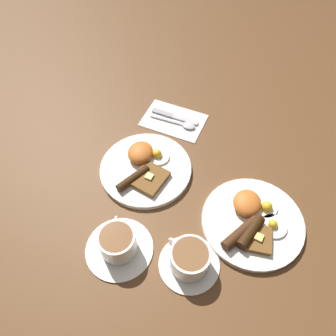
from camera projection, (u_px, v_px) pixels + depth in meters
ground_plane at (146, 170)px, 0.95m from camera, size 3.00×3.00×0.00m
breakfast_plate_near at (145, 167)px, 0.94m from camera, size 0.26×0.26×0.05m
breakfast_plate_far at (252, 221)px, 0.84m from camera, size 0.26×0.26×0.05m
teacup_near at (118, 244)px, 0.79m from camera, size 0.17×0.17×0.07m
teacup_far at (189, 259)px, 0.76m from camera, size 0.15×0.15×0.07m
napkin at (174, 120)px, 1.07m from camera, size 0.15×0.21×0.01m
knife at (172, 116)px, 1.08m from camera, size 0.03×0.16×0.01m
spoon at (183, 124)px, 1.05m from camera, size 0.03×0.15×0.01m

